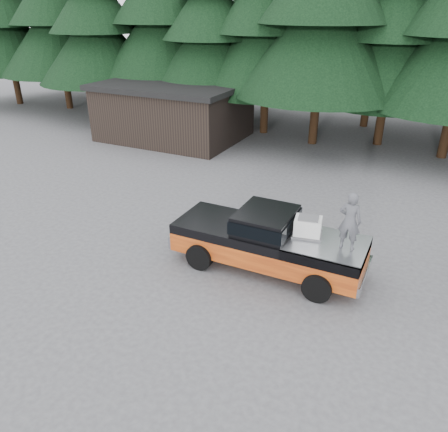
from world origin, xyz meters
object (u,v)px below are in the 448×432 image
at_px(man_on_bed, 350,221).
at_px(utility_building, 174,110).
at_px(pickup_truck, 268,249).
at_px(air_compressor, 308,227).

distance_m(man_on_bed, utility_building, 17.26).
bearing_deg(pickup_truck, air_compressor, 8.54).
xyz_separation_m(man_on_bed, utility_building, (-12.84, 11.52, -0.51)).
height_order(air_compressor, man_on_bed, man_on_bed).
bearing_deg(pickup_truck, man_on_bed, -2.14).
bearing_deg(man_on_bed, air_compressor, -9.87).
height_order(pickup_truck, air_compressor, air_compressor).
height_order(air_compressor, utility_building, utility_building).
relative_size(pickup_truck, utility_building, 0.71).
relative_size(pickup_truck, man_on_bed, 3.56).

